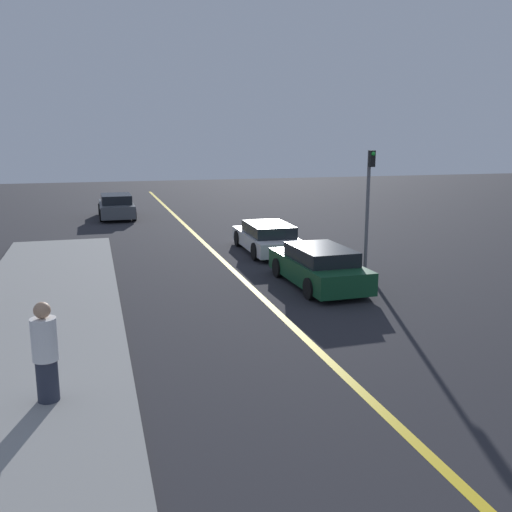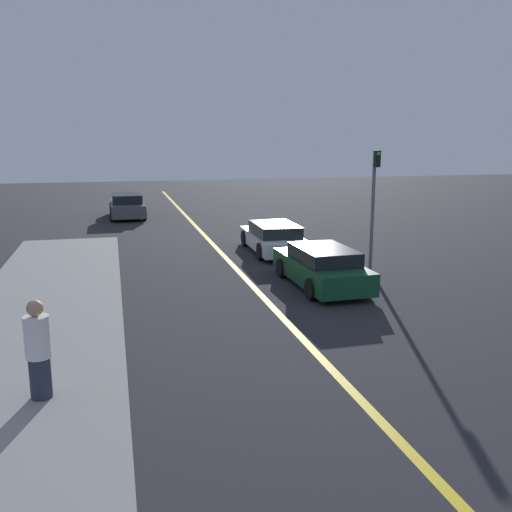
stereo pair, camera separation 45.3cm
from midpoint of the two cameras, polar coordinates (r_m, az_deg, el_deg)
The scene contains 7 objects.
road_center_line at distance 19.75m, azimuth -2.80°, elevation -1.60°, with size 0.20×60.00×0.01m.
sidewalk_left at distance 14.27m, azimuth -21.97°, elevation -7.59°, with size 3.98×25.41×0.13m.
car_near_right_lane at distance 17.88m, azimuth 5.55°, elevation -1.05°, with size 1.96×4.51×1.27m.
car_ahead_center at distance 23.02m, azimuth 0.57°, elevation 1.85°, with size 2.00×4.71×1.19m.
car_far_distant at distance 33.66m, azimuth -14.17°, elevation 4.84°, with size 1.99×4.54×1.37m.
pedestrian_far_standing at distance 10.56m, azimuth -21.49°, elevation -8.99°, with size 0.44×0.44×1.77m.
traffic_light at distance 19.97m, azimuth 10.55°, elevation 5.75°, with size 0.18×0.40×4.14m.
Camera 1 is at (-4.54, -0.66, 4.62)m, focal length 40.00 mm.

